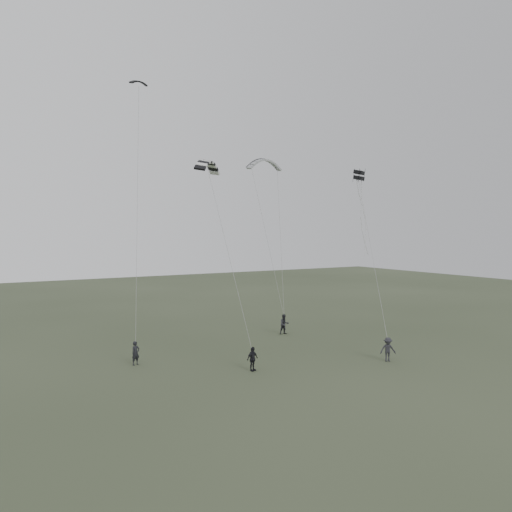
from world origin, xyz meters
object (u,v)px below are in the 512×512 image
flyer_far (388,349)px  kite_striped (207,161)px  flyer_right (284,324)px  kite_pale_large (265,160)px  flyer_left (136,353)px  kite_dark_small (139,81)px  kite_box (359,175)px  flyer_center (252,359)px

flyer_far → kite_striped: bearing=-179.9°
flyer_right → kite_striped: 17.09m
flyer_far → kite_pale_large: (-0.63, 15.31, 14.86)m
flyer_left → kite_dark_small: size_ratio=1.15×
flyer_left → kite_pale_large: bearing=8.9°
kite_striped → kite_box: bearing=-44.2°
flyer_far → kite_box: (2.24, 5.57, 12.66)m
kite_pale_large → kite_striped: 14.16m
flyer_right → flyer_far: flyer_right is taller
flyer_right → flyer_center: size_ratio=1.12×
flyer_left → kite_pale_large: kite_pale_large is taller
flyer_center → kite_pale_large: bearing=40.1°
kite_pale_large → flyer_center: bearing=-121.8°
flyer_far → flyer_right: bearing=123.5°
flyer_center → flyer_far: 9.67m
flyer_far → flyer_left: bearing=-179.4°
flyer_left → kite_striped: bearing=-43.8°
kite_box → flyer_far: bearing=-139.5°
kite_striped → kite_box: 13.20m
kite_pale_large → kite_striped: (-10.32, -9.48, -2.01)m
flyer_center → kite_pale_large: size_ratio=0.45×
flyer_center → kite_box: size_ratio=2.12×
flyer_left → flyer_right: bearing=-4.5°
flyer_right → kite_box: (3.30, -5.73, 12.62)m
flyer_far → kite_striped: kite_striped is taller
kite_pale_large → flyer_left: bearing=-150.8°
kite_dark_small → flyer_right: bearing=-20.9°
flyer_left → flyer_right: (14.28, 3.30, 0.07)m
flyer_left → flyer_center: 8.02m
kite_striped → kite_dark_small: bearing=62.8°
flyer_right → kite_box: 14.25m
flyer_center → kite_dark_small: bearing=94.3°
kite_box → flyer_left: bearing=144.6°
kite_pale_large → kite_striped: size_ratio=1.18×
kite_dark_small → kite_box: (15.39, -8.00, -7.10)m
flyer_right → kite_dark_small: kite_dark_small is taller
kite_pale_large → kite_box: bearing=-70.8°
flyer_right → flyer_far: (1.06, -11.30, -0.04)m
flyer_center → kite_striped: size_ratio=0.54×
flyer_far → kite_dark_small: size_ratio=1.19×
kite_striped → kite_box: size_ratio=3.95×
flyer_right → kite_striped: (-9.90, -5.46, 12.81)m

